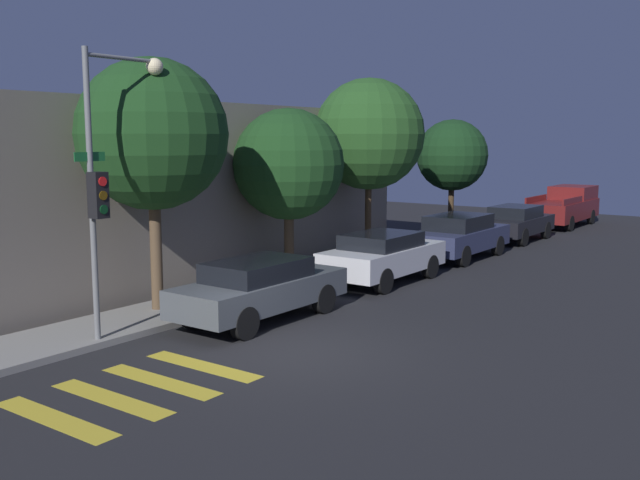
# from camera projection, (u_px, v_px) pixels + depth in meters

# --- Properties ---
(ground_plane) EXTENTS (60.00, 60.00, 0.00)m
(ground_plane) POSITION_uv_depth(u_px,v_px,m) (294.00, 352.00, 13.96)
(ground_plane) COLOR black
(sidewalk) EXTENTS (26.00, 2.04, 0.14)m
(sidewalk) POSITION_uv_depth(u_px,v_px,m) (150.00, 317.00, 16.41)
(sidewalk) COLOR gray
(sidewalk) RESTS_ON ground
(building_row) EXTENTS (26.00, 6.00, 5.14)m
(building_row) POSITION_uv_depth(u_px,v_px,m) (34.00, 199.00, 18.63)
(building_row) COLOR slate
(building_row) RESTS_ON ground
(crosswalk) EXTENTS (3.53, 2.60, 0.00)m
(crosswalk) POSITION_uv_depth(u_px,v_px,m) (136.00, 390.00, 11.84)
(crosswalk) COLOR gold
(crosswalk) RESTS_ON ground
(traffic_light_pole) EXTENTS (2.24, 0.56, 5.88)m
(traffic_light_pole) POSITION_uv_depth(u_px,v_px,m) (109.00, 162.00, 14.11)
(traffic_light_pole) COLOR slate
(traffic_light_pole) RESTS_ON ground
(sedan_near_corner) EXTENTS (4.52, 1.74, 1.42)m
(sedan_near_corner) POSITION_uv_depth(u_px,v_px,m) (260.00, 288.00, 16.22)
(sedan_near_corner) COLOR #4C5156
(sedan_near_corner) RESTS_ON ground
(sedan_middle) EXTENTS (4.34, 1.87, 1.45)m
(sedan_middle) POSITION_uv_depth(u_px,v_px,m) (383.00, 256.00, 20.54)
(sedan_middle) COLOR silver
(sedan_middle) RESTS_ON ground
(sedan_far_end) EXTENTS (4.60, 1.87, 1.54)m
(sedan_far_end) POSITION_uv_depth(u_px,v_px,m) (459.00, 235.00, 24.62)
(sedan_far_end) COLOR #2D3351
(sedan_far_end) RESTS_ON ground
(sedan_tail_of_row) EXTENTS (4.26, 1.79, 1.43)m
(sedan_tail_of_row) POSITION_uv_depth(u_px,v_px,m) (516.00, 222.00, 28.92)
(sedan_tail_of_row) COLOR black
(sedan_tail_of_row) RESTS_ON ground
(pickup_truck) EXTENTS (5.42, 1.94, 1.84)m
(pickup_truck) POSITION_uv_depth(u_px,v_px,m) (565.00, 206.00, 33.96)
(pickup_truck) COLOR maroon
(pickup_truck) RESTS_ON ground
(tree_near_corner) EXTENTS (3.50, 3.50, 5.98)m
(tree_near_corner) POSITION_uv_depth(u_px,v_px,m) (152.00, 135.00, 16.32)
(tree_near_corner) COLOR brown
(tree_near_corner) RESTS_ON ground
(tree_midblock) EXTENTS (3.21, 3.21, 5.01)m
(tree_midblock) POSITION_uv_depth(u_px,v_px,m) (289.00, 165.00, 20.44)
(tree_midblock) COLOR brown
(tree_midblock) RESTS_ON ground
(tree_far_end) EXTENTS (3.71, 3.71, 6.13)m
(tree_far_end) POSITION_uv_depth(u_px,v_px,m) (369.00, 134.00, 23.77)
(tree_far_end) COLOR #4C3823
(tree_far_end) RESTS_ON ground
(tree_behind_truck) EXTENTS (2.90, 2.90, 4.91)m
(tree_behind_truck) POSITION_uv_depth(u_px,v_px,m) (452.00, 155.00, 28.99)
(tree_behind_truck) COLOR #42301E
(tree_behind_truck) RESTS_ON ground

